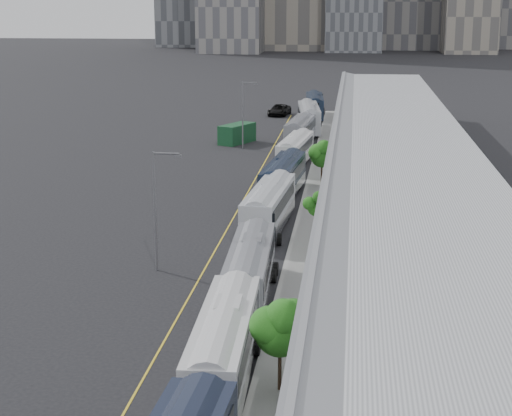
% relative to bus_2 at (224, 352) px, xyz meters
% --- Properties ---
extents(sidewalk, '(10.00, 170.00, 0.12)m').
position_rel_bus_2_xyz_m(sidewalk, '(6.37, 21.04, -1.52)').
color(sidewalk, gray).
rests_on(sidewalk, ground).
extents(lane_line, '(0.12, 160.00, 0.02)m').
position_rel_bus_2_xyz_m(lane_line, '(-4.13, 21.04, -1.57)').
color(lane_line, gold).
rests_on(lane_line, ground).
extents(depot, '(12.45, 160.40, 7.20)m').
position_rel_bus_2_xyz_m(depot, '(10.36, 21.04, 1.93)').
color(depot, gray).
rests_on(depot, ground).
extents(bus_2, '(3.01, 12.89, 3.75)m').
position_rel_bus_2_xyz_m(bus_2, '(0.00, 0.00, 0.00)').
color(bus_2, silver).
rests_on(bus_2, ground).
extents(bus_3, '(3.03, 12.63, 3.67)m').
position_rel_bus_2_xyz_m(bus_3, '(-0.22, 12.34, -0.03)').
color(bus_3, slate).
rests_on(bus_3, ground).
extents(bus_4, '(3.45, 13.15, 3.80)m').
position_rel_bus_2_xyz_m(bus_4, '(-0.67, 29.15, 0.02)').
color(bus_4, silver).
rests_on(bus_4, ground).
extents(bus_5, '(3.61, 13.01, 3.75)m').
position_rel_bus_2_xyz_m(bus_5, '(-0.48, 41.06, 0.00)').
color(bus_5, '#162032').
rests_on(bus_5, ground).
extents(bus_6, '(3.59, 12.14, 3.50)m').
position_rel_bus_2_xyz_m(bus_6, '(-0.43, 57.15, -0.11)').
color(bus_6, silver).
rests_on(bus_6, ground).
extents(bus_7, '(3.55, 12.74, 3.68)m').
position_rel_bus_2_xyz_m(bus_7, '(-0.74, 71.52, -0.03)').
color(bus_7, slate).
rests_on(bus_7, ground).
extents(bus_8, '(4.09, 13.89, 4.00)m').
position_rel_bus_2_xyz_m(bus_8, '(-0.29, 83.45, 0.11)').
color(bus_8, '#A0A3AA').
rests_on(bus_8, ground).
extents(bus_9, '(3.49, 13.08, 3.78)m').
position_rel_bus_2_xyz_m(bus_9, '(-0.19, 98.43, 0.01)').
color(bus_9, '#162032').
rests_on(bus_9, ground).
extents(tree_1, '(2.54, 2.54, 4.83)m').
position_rel_bus_2_xyz_m(tree_1, '(2.85, -0.86, 1.96)').
color(tree_1, black).
rests_on(tree_1, ground).
extents(tree_2, '(1.31, 1.31, 4.50)m').
position_rel_bus_2_xyz_m(tree_2, '(3.51, 22.39, 2.16)').
color(tree_2, black).
rests_on(tree_2, ground).
extents(tree_3, '(2.42, 2.42, 4.45)m').
position_rel_bus_2_xyz_m(tree_3, '(2.96, 48.06, 1.65)').
color(tree_3, black).
rests_on(tree_3, ground).
extents(street_lamp_near, '(2.04, 0.22, 8.50)m').
position_rel_bus_2_xyz_m(street_lamp_near, '(-7.27, 17.30, 3.35)').
color(street_lamp_near, '#59595E').
rests_on(street_lamp_near, ground).
extents(street_lamp_far, '(2.04, 0.22, 8.51)m').
position_rel_bus_2_xyz_m(street_lamp_far, '(-7.72, 68.07, 3.36)').
color(street_lamp_far, '#59595E').
rests_on(street_lamp_far, ground).
extents(shipping_container, '(4.61, 6.35, 2.53)m').
position_rel_bus_2_xyz_m(shipping_container, '(-9.20, 72.14, -0.32)').
color(shipping_container, '#123C20').
rests_on(shipping_container, ground).
extents(suv, '(3.75, 6.76, 1.79)m').
position_rel_bus_2_xyz_m(suv, '(-6.06, 100.35, -0.69)').
color(suv, black).
rests_on(suv, ground).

